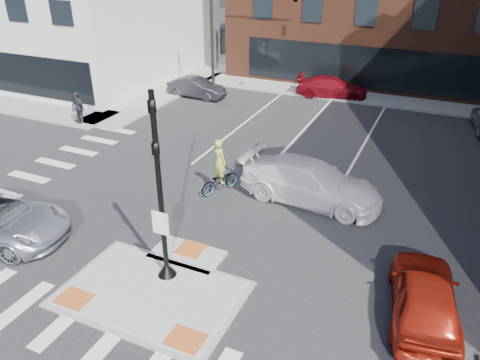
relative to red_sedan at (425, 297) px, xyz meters
The scene contains 14 objects.
ground 7.75m from the red_sedan, 165.96° to the right, with size 120.00×120.00×0.00m, color #28282B.
refuge_island 7.81m from the red_sedan, 164.12° to the right, with size 5.40×4.65×0.13m.
sidewalk_nw 27.72m from the red_sedan, 151.05° to the left, with size 23.50×20.50×0.15m.
sidewalk_n 20.63m from the red_sedan, 102.56° to the left, with size 26.00×3.00×0.15m, color gray.
building_nw 34.76m from the red_sedan, 148.42° to the left, with size 20.40×16.40×14.40m.
signal_pole 7.79m from the red_sedan, 168.84° to the right, with size 0.60×0.60×5.98m.
mast_arm_signal 20.25m from the red_sedan, 124.19° to the left, with size 6.10×2.24×8.00m.
red_sedan is the anchor object (origin of this frame).
white_pickup 7.09m from the red_sedan, 133.22° to the left, with size 2.35×5.77×1.68m, color white.
bg_car_dark 22.34m from the red_sedan, 135.67° to the left, with size 1.38×3.97×1.31m, color #232328.
bg_car_red 20.92m from the red_sedan, 111.57° to the left, with size 1.90×4.67×1.36m, color maroon.
cyclist 9.57m from the red_sedan, 153.18° to the left, with size 1.39×2.02×2.38m.
pedestrian_a 21.11m from the red_sedan, 157.35° to the left, with size 0.81×0.63×1.66m, color black.
pedestrian_b 21.11m from the red_sedan, 157.35° to the left, with size 1.05×0.44×1.79m, color #2E2A34.
Camera 1 is at (6.98, -9.35, 9.55)m, focal length 35.00 mm.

